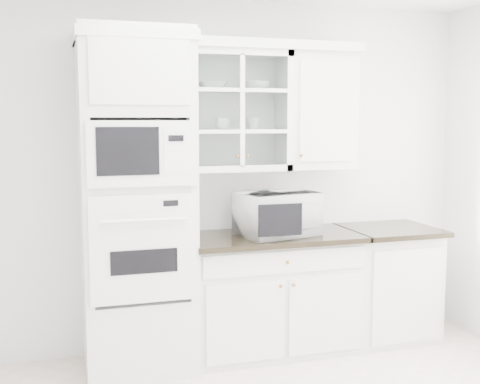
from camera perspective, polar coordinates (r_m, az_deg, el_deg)
name	(u,v)px	position (r m, az deg, el deg)	size (l,w,h in m)	color
room_shell	(288,121)	(3.47, 4.60, 6.77)	(4.00, 3.50, 2.70)	white
oven_column	(136,203)	(4.29, -9.79, -1.07)	(0.76, 0.68, 2.40)	white
base_cabinet_run	(272,292)	(4.71, 3.05, -9.45)	(1.32, 0.67, 0.92)	white
extra_base_cabinet	(386,282)	(5.13, 13.72, -8.28)	(0.72, 0.67, 0.92)	white
upper_cabinet_glass	(236,111)	(4.57, -0.40, 7.68)	(0.80, 0.33, 0.90)	white
upper_cabinet_solid	(318,111)	(4.81, 7.40, 7.58)	(0.55, 0.33, 0.90)	white
crown_molding	(223,45)	(4.56, -1.62, 13.80)	(2.14, 0.38, 0.07)	white
countertop_microwave	(276,213)	(4.53, 3.45, -2.05)	(0.57, 0.47, 0.33)	white
bowl_a	(212,85)	(4.52, -2.71, 10.06)	(0.22, 0.22, 0.06)	white
bowl_b	(257,86)	(4.64, 1.60, 10.04)	(0.21, 0.21, 0.06)	white
cup_a	(223,124)	(4.53, -1.62, 6.49)	(0.11, 0.11, 0.09)	white
cup_b	(253,123)	(4.63, 1.25, 6.52)	(0.10, 0.10, 0.09)	white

